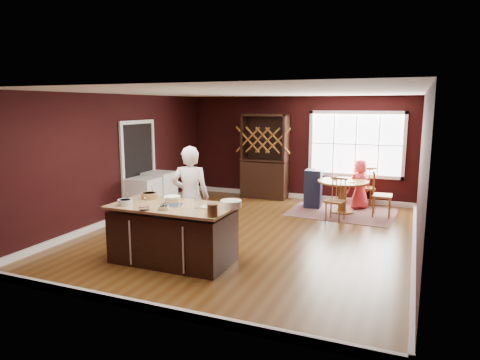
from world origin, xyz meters
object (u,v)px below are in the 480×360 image
Objects in this scene: chair_east at (382,193)px; washer at (144,198)px; layer_cake at (172,201)px; chair_north at (366,186)px; dining_table at (343,190)px; hutch at (265,156)px; chair_south at (335,199)px; high_chair at (313,188)px; baker at (191,197)px; dryer at (160,191)px; kitchen_island at (173,235)px; seated_woman at (359,184)px; toddler at (314,174)px.

chair_east is 5.31m from washer.
layer_cake reaches higher than chair_north.
dining_table is 0.52× the size of hutch.
chair_south is 1.26m from high_chair.
washer is (-4.03, -2.07, -0.10)m from dining_table.
baker is 2.87m from dryer.
dining_table is at bearing 86.09° from chair_east.
high_chair is (1.24, 4.48, 0.04)m from kitchen_island.
kitchen_island is 4.65m from high_chair.
seated_woman is 1.24× the size of high_chair.
dryer reaches higher than kitchen_island.
seated_woman reaches higher than dining_table.
seated_woman is (0.34, 1.31, 0.13)m from chair_south.
kitchen_island is at bearing -108.41° from high_chair.
baker is 2.03× the size of washer.
seated_woman reaches higher than chair_east.
baker is 1.49× the size of seated_woman.
baker is at bearing -120.68° from dining_table.
chair_east is 1.21× the size of washer.
hutch is 3.53m from washer.
layer_cake reaches higher than dryer.
chair_east is 1.15× the size of dryer.
chair_east is 4.07× the size of toddler.
washer is at bearing -90.00° from dryer.
seated_woman is at bearing 86.15° from chair_south.
dining_table is at bearing -138.00° from baker.
chair_south is 4.21m from washer.
high_chair is (-1.62, 0.30, -0.05)m from chair_east.
chair_south is 2.80m from hutch.
dining_table is 0.87m from toddler.
hutch is (-2.20, 0.87, 0.59)m from dining_table.
seated_woman reaches higher than high_chair.
chair_east is at bearing -13.75° from toddler.
chair_south reaches higher than dining_table.
layer_cake is 5.08m from chair_east.
baker is 4.54m from chair_east.
chair_east is (2.86, 4.18, 0.09)m from kitchen_island.
layer_cake is 0.35× the size of chair_north.
kitchen_island is 2.97m from washer.
dining_table is 0.96m from chair_north.
high_chair reaches higher than dryer.
dryer is at bearing -63.55° from baker.
washer is at bearing -147.66° from high_chair.
layer_cake reaches higher than kitchen_island.
toddler is (-1.17, -0.51, 0.31)m from chair_north.
high_chair is (-0.72, 1.03, 0.01)m from chair_south.
baker is 0.75m from layer_cake.
hutch is 2.55× the size of washer.
toddler reaches higher than dining_table.
hutch is at bearing 154.28° from high_chair.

